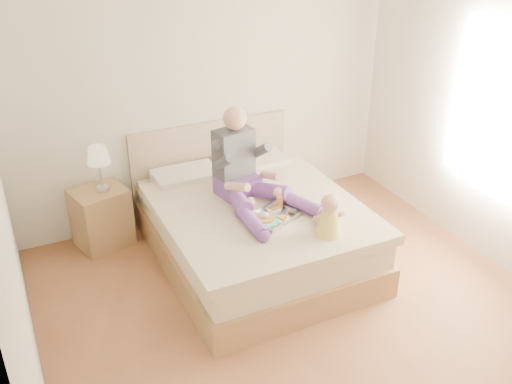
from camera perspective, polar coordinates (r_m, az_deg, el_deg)
name	(u,v)px	position (r m, az deg, el deg)	size (l,w,h in m)	color
room	(327,147)	(3.95, 7.15, 4.53)	(4.02, 4.22, 2.71)	brown
bed	(251,225)	(5.30, -0.52, -3.35)	(1.70, 2.18, 1.00)	olive
nightstand	(101,217)	(5.67, -15.20, -2.45)	(0.57, 0.53, 0.58)	olive
lamp	(98,158)	(5.38, -15.48, 3.32)	(0.21, 0.21, 0.44)	silver
adult	(246,174)	(5.02, -1.05, 1.85)	(0.73, 1.08, 0.85)	#633689
tray	(271,215)	(4.83, 1.53, -2.29)	(0.52, 0.47, 0.12)	silver
baby	(329,218)	(4.58, 7.27, -2.57)	(0.23, 0.32, 0.36)	#E4C948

